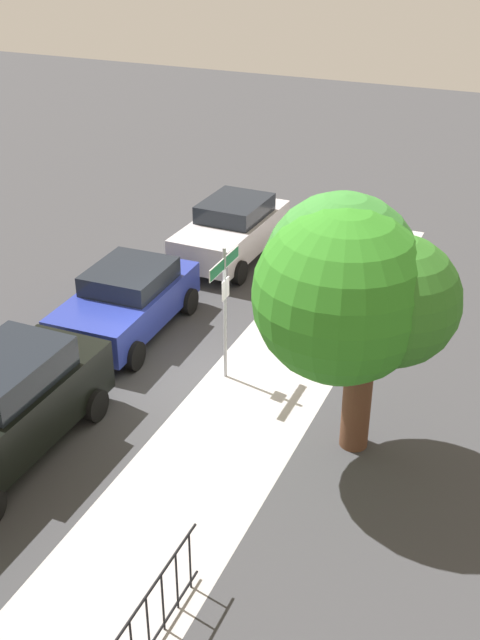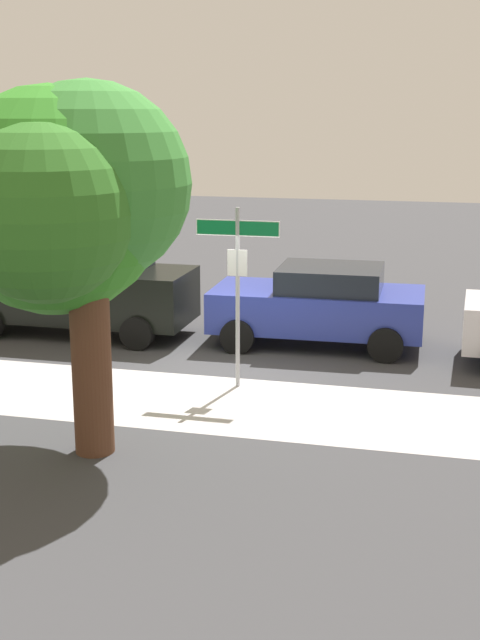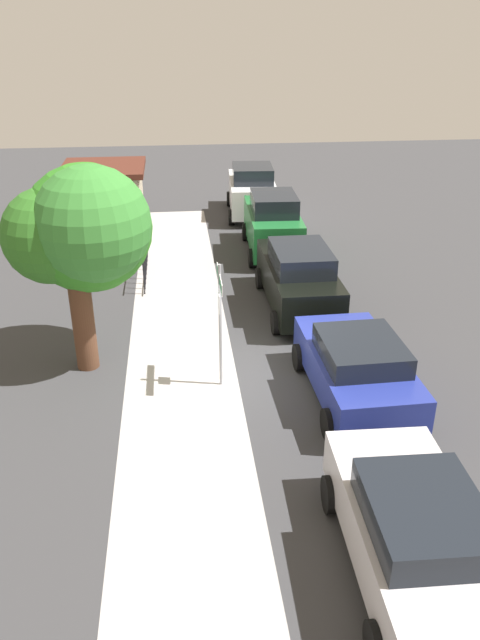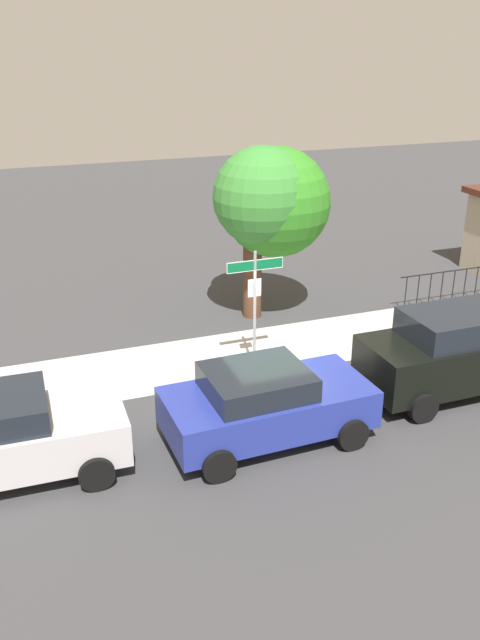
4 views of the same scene
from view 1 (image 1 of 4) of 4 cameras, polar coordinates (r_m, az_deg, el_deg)
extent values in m
plane|color=#38383A|center=(16.43, -2.84, -4.42)|extent=(60.00, 60.00, 0.00)
cube|color=#ACA6A5|center=(14.50, -1.67, -9.49)|extent=(24.00, 2.60, 0.00)
cylinder|color=#9EA0A5|center=(15.81, -1.11, 0.37)|extent=(0.07, 0.07, 2.94)
cube|color=#0F723D|center=(15.30, -1.15, 4.15)|extent=(1.32, 0.02, 0.22)
cube|color=white|center=(15.30, -1.15, 4.15)|extent=(1.35, 0.02, 0.25)
cube|color=silver|center=(15.53, -1.06, 2.29)|extent=(0.32, 0.02, 0.42)
cylinder|color=#533321|center=(14.06, 8.61, -4.74)|extent=(0.52, 0.52, 2.58)
sphere|color=#378031|center=(13.00, 7.36, 3.59)|extent=(2.62, 2.62, 2.62)
sphere|color=#2F7E20|center=(12.67, 7.44, 1.80)|extent=(2.94, 2.94, 2.94)
sphere|color=#2F6E22|center=(12.76, 11.12, 1.39)|extent=(2.18, 2.18, 2.18)
cube|color=#BFBBC0|center=(21.67, -0.64, 6.33)|extent=(4.19, 1.91, 0.82)
cube|color=black|center=(21.65, -0.36, 8.15)|extent=(2.03, 1.63, 0.48)
cylinder|color=black|center=(20.32, -0.06, 3.49)|extent=(0.65, 0.24, 0.64)
cylinder|color=black|center=(21.07, -4.51, 4.36)|extent=(0.65, 0.24, 0.64)
cylinder|color=black|center=(22.69, 2.97, 6.22)|extent=(0.65, 0.24, 0.64)
cylinder|color=black|center=(23.37, -1.14, 6.94)|extent=(0.65, 0.24, 0.64)
cube|color=navy|center=(18.05, -8.29, 1.11)|extent=(4.06, 1.96, 0.77)
cube|color=black|center=(17.97, -8.05, 3.17)|extent=(1.97, 1.69, 0.46)
cylinder|color=black|center=(16.80, -7.71, -2.59)|extent=(0.65, 0.24, 0.64)
cylinder|color=black|center=(17.69, -12.99, -1.38)|extent=(0.65, 0.24, 0.64)
cylinder|color=black|center=(18.89, -3.74, 1.38)|extent=(0.65, 0.24, 0.64)
cylinder|color=black|center=(19.70, -8.64, 2.29)|extent=(0.65, 0.24, 0.64)
cube|color=black|center=(14.54, -16.92, -6.74)|extent=(4.60, 1.73, 1.03)
cube|color=black|center=(14.28, -16.68, -3.54)|extent=(2.21, 1.53, 0.57)
cylinder|color=black|center=(15.36, -10.50, -6.13)|extent=(0.64, 0.22, 0.64)
cylinder|color=black|center=(16.27, -15.64, -4.61)|extent=(0.64, 0.22, 0.64)
cylinder|color=black|center=(10.45, -8.07, -20.91)|extent=(3.68, 0.04, 0.04)
cylinder|color=black|center=(11.78, -3.66, -17.14)|extent=(0.03, 0.03, 1.05)
cylinder|color=black|center=(11.53, -4.63, -18.45)|extent=(0.03, 0.03, 1.05)
cylinder|color=black|center=(11.29, -5.64, -19.82)|extent=(0.03, 0.03, 1.05)
cylinder|color=black|center=(11.07, -6.72, -21.24)|extent=(0.03, 0.03, 1.05)
camera|label=2|loc=(18.02, 45.73, 5.32)|focal=47.73mm
camera|label=3|loc=(25.24, 13.38, 24.75)|focal=34.56mm
camera|label=4|loc=(26.26, -25.40, 22.68)|focal=37.60mm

